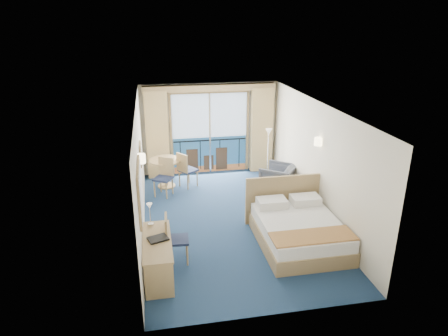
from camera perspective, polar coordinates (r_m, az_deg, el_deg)
floor at (r=9.43m, az=1.04°, el=-7.41°), size 6.50×6.50×0.00m
room_walls at (r=8.73m, az=1.11°, el=2.94°), size 4.04×6.54×2.72m
balcony_door at (r=11.95m, az=-2.06°, el=4.65°), size 2.36×0.03×2.52m
curtain_left at (r=11.65m, az=-9.51°, el=4.63°), size 0.65×0.22×2.55m
curtain_right at (r=12.09m, az=5.38°, el=5.41°), size 0.65×0.22×2.55m
pelmet at (r=11.52m, az=-2.03°, el=11.37°), size 3.80×0.25×0.18m
mirror at (r=7.25m, az=-11.91°, el=-3.25°), size 0.05×1.25×0.95m
wall_print at (r=9.05m, az=-11.81°, el=1.97°), size 0.04×0.42×0.52m
sconce_left at (r=7.98m, az=-11.78°, el=1.32°), size 0.18×0.18×0.18m
sconce_right at (r=9.15m, az=13.31°, el=3.69°), size 0.18×0.18×0.18m
bed at (r=8.54m, az=10.52°, el=-8.58°), size 1.78×2.12×1.12m
nightstand at (r=9.96m, az=10.78°, el=-4.33°), size 0.44×0.42×0.57m
phone at (r=9.81m, az=11.07°, el=-2.66°), size 0.22×0.19×0.08m
armchair at (r=10.82m, az=7.71°, el=-1.51°), size 1.18×1.17×0.77m
floor_lamp at (r=11.64m, az=6.36°, el=3.91°), size 0.20×0.20×1.46m
desk at (r=7.18m, az=-9.33°, el=-13.92°), size 0.51×1.49×0.70m
desk_chair at (r=7.73m, az=-7.32°, el=-9.66°), size 0.45×0.44×0.98m
folder at (r=7.37m, az=-9.42°, el=-9.92°), size 0.41×0.36×0.03m
desk_lamp at (r=7.72m, az=-10.56°, el=-5.88°), size 0.12×0.12×0.44m
round_table at (r=11.12m, az=-8.35°, el=0.27°), size 0.89×0.89×0.80m
table_chair_a at (r=11.01m, az=-5.51°, el=-0.00°), size 0.61×0.61×1.01m
table_chair_b at (r=10.63m, az=-8.50°, el=-0.92°), size 0.59×0.60×1.01m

